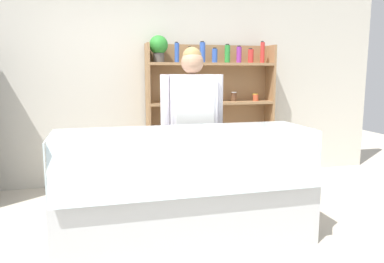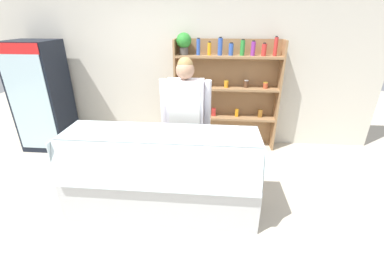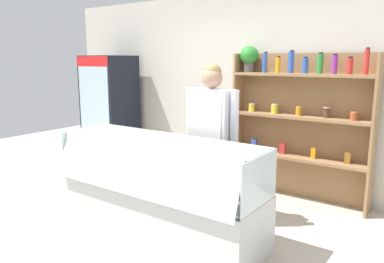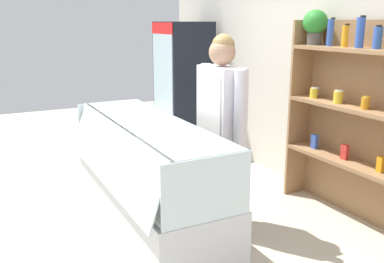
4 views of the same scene
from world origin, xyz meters
The scene contains 6 objects.
ground_plane centered at (0.00, 0.00, 0.00)m, with size 12.00×12.00×0.00m, color beige.
back_wall centered at (0.00, 1.98, 1.35)m, with size 6.80×0.10×2.70m, color beige.
drinks_fridge centered at (-2.33, 1.47, 0.92)m, with size 0.76×0.67×1.84m.
shelving_unit centered at (0.75, 1.78, 1.09)m, with size 1.75×0.29×1.95m.
deli_display_case centered at (0.02, -0.04, 0.31)m, with size 2.22×0.76×1.01m.
shop_clerk centered at (0.25, 0.58, 1.04)m, with size 0.66×0.25×1.74m.
Camera 2 is at (0.61, -2.55, 2.18)m, focal length 24.00 mm.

